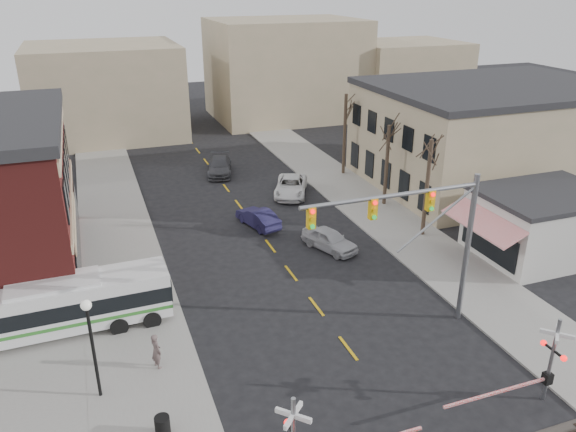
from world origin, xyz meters
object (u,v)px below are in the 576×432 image
Objects in this scene: pedestrian_near at (156,351)px; trash_bin at (163,426)px; pedestrian_far at (99,310)px; transit_bus at (57,306)px; car_d at (220,166)px; street_lamp at (90,330)px; car_a at (330,240)px; car_b at (258,217)px; car_c at (291,186)px; traffic_signal_mast at (426,226)px; rr_crossing_east at (543,363)px.

trash_bin is at bearing 152.12° from pedestrian_near.
pedestrian_far is at bearing 102.16° from trash_bin.
transit_bus is 25.68m from car_d.
pedestrian_far is at bearing 86.79° from street_lamp.
transit_bus reaches higher than car_a.
transit_bus is 9.60m from trash_bin.
car_a is at bearing 106.98° from car_b.
car_c is 1.04× the size of car_d.
car_d is at bearing 97.52° from traffic_signal_mast.
street_lamp reaches higher than car_c.
car_a is 0.81× the size of car_d.
rr_crossing_east is at bearing -32.74° from transit_bus.
transit_bus is 1.20× the size of traffic_signal_mast.
trash_bin is at bearing -55.47° from street_lamp.
pedestrian_near reaches higher than car_a.
car_c is 23.38m from pedestrian_near.
street_lamp reaches higher than car_d.
car_d is at bearing 24.32° from pedestrian_far.
car_b is (-5.62, 21.50, -1.29)m from rr_crossing_east.
transit_bus is 6.16m from pedestrian_near.
traffic_signal_mast reaches higher than trash_bin.
trash_bin is 0.20× the size of car_b.
traffic_signal_mast is 14.60m from trash_bin.
car_b is at bearing 99.89° from car_a.
car_c is (4.45, 5.20, 0.06)m from car_b.
rr_crossing_east is at bearing -104.61° from car_a.
transit_bus is at bearing 20.09° from pedestrian_near.
transit_bus is at bearing 147.26° from rr_crossing_east.
pedestrian_near is 4.98m from pedestrian_far.
street_lamp is 6.07m from pedestrian_far.
car_d is (11.86, 27.44, -2.70)m from street_lamp.
rr_crossing_east is 20.87m from pedestrian_far.
car_a is at bearing 45.26° from trash_bin.
traffic_signal_mast reaches higher than pedestrian_near.
pedestrian_far is at bearing 159.78° from traffic_signal_mast.
traffic_signal_mast is at bearing -117.89° from pedestrian_near.
rr_crossing_east is 1.36× the size of car_a.
car_d is 3.02× the size of pedestrian_far.
traffic_signal_mast reaches higher than car_d.
car_d is 24.76m from pedestrian_far.
transit_bus reaches higher than car_d.
trash_bin is 32.11m from car_d.
traffic_signal_mast is 1.64× the size of rr_crossing_east.
pedestrian_far is (-16.98, 12.10, -1.00)m from rr_crossing_east.
car_a is at bearing -77.95° from pedestrian_near.
traffic_signal_mast is at bearing -0.22° from street_lamp.
rr_crossing_east reaches higher than car_c.
car_c reaches higher than trash_bin.
pedestrian_far reaches higher than car_b.
rr_crossing_east is 6.76× the size of trash_bin.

